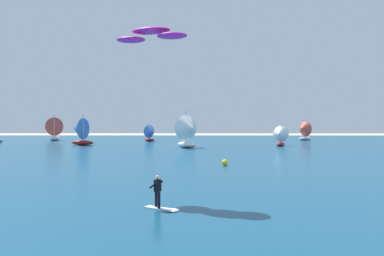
{
  "coord_description": "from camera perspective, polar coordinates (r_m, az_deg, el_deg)",
  "views": [
    {
      "loc": [
        -0.56,
        -6.02,
        4.65
      ],
      "look_at": [
        -0.73,
        15.49,
        4.08
      ],
      "focal_mm": 36.77,
      "sensor_mm": 36.0,
      "label": 1
    }
  ],
  "objects": [
    {
      "name": "sailboat_center_horizon",
      "position": [
        81.99,
        15.86,
        -0.36
      ],
      "size": [
        3.82,
        3.6,
        4.25
      ],
      "color": "silver",
      "rests_on": "ocean"
    },
    {
      "name": "kitesurfer",
      "position": [
        19.88,
        -4.57,
        -9.93
      ],
      "size": [
        1.96,
        1.5,
        1.67
      ],
      "color": "white",
      "rests_on": "ocean"
    },
    {
      "name": "sailboat_mid_right",
      "position": [
        83.75,
        -19.18,
        -0.06
      ],
      "size": [
        3.68,
        4.37,
        5.15
      ],
      "color": "white",
      "rests_on": "ocean"
    },
    {
      "name": "sailboat_heeled_over",
      "position": [
        68.1,
        -16.03,
        -0.44
      ],
      "size": [
        4.46,
        3.95,
        5.01
      ],
      "color": "maroon",
      "rests_on": "ocean"
    },
    {
      "name": "marker_buoy",
      "position": [
        37.47,
        4.78,
        -5.02
      ],
      "size": [
        0.58,
        0.58,
        0.58
      ],
      "primitive_type": "sphere",
      "color": "yellow",
      "rests_on": "ocean"
    },
    {
      "name": "sailboat_near_shore",
      "position": [
        59.03,
        -0.47,
        -0.42
      ],
      "size": [
        4.61,
        5.02,
        5.57
      ],
      "color": "white",
      "rests_on": "ocean"
    },
    {
      "name": "sailboat_far_left",
      "position": [
        75.5,
        -6.0,
        -0.72
      ],
      "size": [
        3.09,
        3.13,
        3.52
      ],
      "color": "maroon",
      "rests_on": "ocean"
    },
    {
      "name": "ocean",
      "position": [
        55.4,
        1.04,
        -3.24
      ],
      "size": [
        160.0,
        90.0,
        0.1
      ],
      "primitive_type": "cube",
      "color": "navy",
      "rests_on": "ground"
    },
    {
      "name": "kite",
      "position": [
        24.8,
        -5.98,
        13.26
      ],
      "size": [
        5.0,
        3.4,
        0.73
      ],
      "color": "#B21999"
    },
    {
      "name": "sailboat_anchored_offshore",
      "position": [
        64.21,
        12.62,
        -1.09
      ],
      "size": [
        2.93,
        3.27,
        3.64
      ],
      "color": "maroon",
      "rests_on": "ocean"
    }
  ]
}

